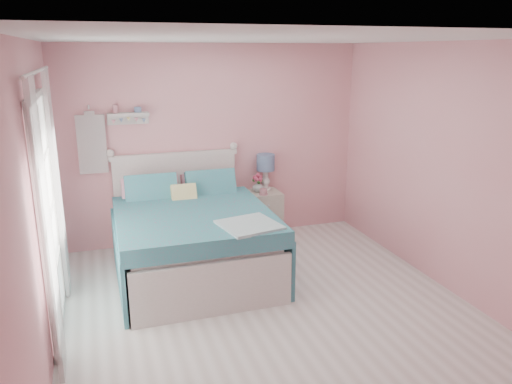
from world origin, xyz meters
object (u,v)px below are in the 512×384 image
nightstand (263,214)px  teacup (263,192)px  bed (192,239)px  vase (258,186)px  table_lamp (266,165)px

nightstand → teacup: 0.39m
teacup → nightstand: bearing=71.6°
bed → vase: bed is taller
nightstand → table_lamp: (0.07, 0.12, 0.67)m
table_lamp → vase: bearing=-148.3°
teacup → vase: bearing=98.3°
table_lamp → teacup: size_ratio=4.81×
table_lamp → vase: 0.31m
vase → nightstand: bearing=-25.0°
bed → vase: 1.42m
bed → nightstand: size_ratio=3.27×
bed → table_lamp: size_ratio=4.34×
bed → vase: (1.09, 0.86, 0.32)m
bed → table_lamp: (1.23, 0.94, 0.58)m
bed → table_lamp: bearing=38.3°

